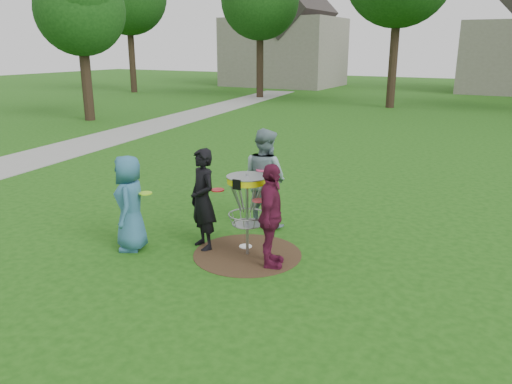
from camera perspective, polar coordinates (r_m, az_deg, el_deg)
The scene contains 10 objects.
ground at distance 8.35m, azimuth -0.99°, elevation -7.11°, with size 100.00×100.00×0.00m, color #19470F.
dirt_patch at distance 8.35m, azimuth -0.99°, elevation -7.09°, with size 1.80×1.80×0.01m, color #47331E.
concrete_path at distance 20.38m, azimuth -14.66°, elevation 6.51°, with size 2.20×40.00×0.02m, color #9E9E99.
player_blue at distance 8.56m, azimuth -14.22°, elevation -1.24°, with size 0.79×0.51×1.62m, color #2E6280.
player_black at distance 8.37m, azimuth -6.10°, elevation -0.85°, with size 0.63×0.41×1.72m, color black.
player_grey at distance 9.41m, azimuth 1.02°, elevation 1.66°, with size 0.91×0.71×1.87m, color gray.
player_maroon at distance 7.64m, azimuth 1.71°, elevation -2.79°, with size 0.96×0.40×1.64m, color #5C1531.
disc_on_grass at distance 8.63m, azimuth -1.21°, elevation -6.25°, with size 0.22×0.22×0.02m, color white.
disc_golf_basket at distance 7.99m, azimuth -1.03°, elevation -0.40°, with size 0.66×0.67×1.38m.
held_discs at distance 8.33m, azimuth -3.95°, elevation 0.48°, with size 2.08×1.98×0.17m.
Camera 1 is at (3.77, -6.66, 3.33)m, focal length 35.00 mm.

